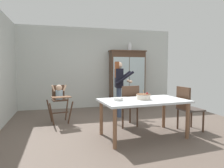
% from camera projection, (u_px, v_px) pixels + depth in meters
% --- Properties ---
extents(ground_plane, '(6.24, 6.24, 0.00)m').
position_uv_depth(ground_plane, '(121.00, 128.00, 4.67)').
color(ground_plane, '#66564C').
extents(wall_back, '(5.32, 0.06, 2.70)m').
position_uv_depth(wall_back, '(98.00, 68.00, 7.09)').
color(wall_back, silver).
rests_on(wall_back, ground_plane).
extents(china_cabinet, '(1.25, 0.48, 1.94)m').
position_uv_depth(china_cabinet, '(127.00, 79.00, 7.12)').
color(china_cabinet, '#4C3323').
rests_on(china_cabinet, ground_plane).
extents(ceramic_vase, '(0.13, 0.13, 0.27)m').
position_uv_depth(ceramic_vase, '(130.00, 47.00, 7.05)').
color(ceramic_vase, white).
rests_on(ceramic_vase, china_cabinet).
extents(high_chair_with_toddler, '(0.65, 0.75, 0.95)m').
position_uv_depth(high_chair_with_toddler, '(59.00, 97.00, 5.08)').
color(high_chair_with_toddler, '#4C3323').
rests_on(high_chair_with_toddler, ground_plane).
extents(adult_person, '(0.56, 0.54, 1.53)m').
position_uv_depth(adult_person, '(119.00, 82.00, 5.70)').
color(adult_person, '#3D4C6B').
rests_on(adult_person, ground_plane).
extents(dining_table, '(1.75, 1.11, 0.74)m').
position_uv_depth(dining_table, '(143.00, 104.00, 4.06)').
color(dining_table, silver).
rests_on(dining_table, ground_plane).
extents(birthday_cake, '(0.28, 0.28, 0.19)m').
position_uv_depth(birthday_cake, '(143.00, 97.00, 4.08)').
color(birthday_cake, beige).
rests_on(birthday_cake, dining_table).
extents(serving_bowl, '(0.18, 0.18, 0.05)m').
position_uv_depth(serving_bowl, '(118.00, 99.00, 3.95)').
color(serving_bowl, silver).
rests_on(serving_bowl, dining_table).
extents(dining_chair_far_side, '(0.49, 0.49, 0.96)m').
position_uv_depth(dining_chair_far_side, '(129.00, 103.00, 4.73)').
color(dining_chair_far_side, '#4C3323').
rests_on(dining_chair_far_side, ground_plane).
extents(dining_chair_right_end, '(0.47, 0.47, 0.96)m').
position_uv_depth(dining_chair_right_end, '(187.00, 106.00, 4.43)').
color(dining_chair_right_end, '#4C3323').
rests_on(dining_chair_right_end, ground_plane).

